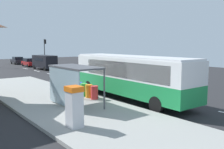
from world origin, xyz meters
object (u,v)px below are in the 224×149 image
at_px(recycling_bin_red, 94,93).
at_px(bus_shelter, 71,76).
at_px(sedan_far, 29,62).
at_px(recycling_bin_green, 84,90).
at_px(bus, 130,75).
at_px(recycling_bin_blue, 79,88).
at_px(ticket_machine, 74,106).
at_px(white_van, 45,61).
at_px(recycling_bin_orange, 89,91).
at_px(sedan_near, 17,60).
at_px(traffic_light_near_side, 45,48).

relative_size(recycling_bin_red, bus_shelter, 0.24).
distance_m(sedan_far, recycling_bin_green, 30.12).
height_order(bus, sedan_far, bus).
distance_m(recycling_bin_blue, bus_shelter, 3.83).
relative_size(sedan_far, ticket_machine, 2.30).
relative_size(bus, white_van, 2.10).
relative_size(recycling_bin_blue, bus_shelter, 0.24).
bearing_deg(recycling_bin_orange, sedan_near, 80.06).
height_order(sedan_far, recycling_bin_blue, sedan_far).
bearing_deg(recycling_bin_green, recycling_bin_blue, 90.00).
xyz_separation_m(sedan_far, recycling_bin_blue, (-6.50, -28.71, -0.14)).
height_order(sedan_near, bus_shelter, bus_shelter).
relative_size(sedan_far, recycling_bin_red, 4.69).
distance_m(ticket_machine, recycling_bin_blue, 7.56).
distance_m(traffic_light_near_side, bus_shelter, 33.88).
bearing_deg(recycling_bin_blue, ticket_machine, -122.45).
bearing_deg(ticket_machine, recycling_bin_orange, 50.81).
xyz_separation_m(sedan_near, recycling_bin_green, (-6.50, -36.38, -0.14)).
height_order(recycling_bin_orange, recycling_bin_blue, same).
distance_m(ticket_machine, recycling_bin_green, 6.98).
height_order(sedan_near, recycling_bin_red, sedan_near).
height_order(white_van, ticket_machine, white_van).
bearing_deg(recycling_bin_blue, traffic_light_near_side, 71.46).
relative_size(ticket_machine, recycling_bin_blue, 2.04).
distance_m(recycling_bin_red, bus_shelter, 2.73).
xyz_separation_m(bus, sedan_near, (4.01, 38.74, -1.05)).
xyz_separation_m(bus, ticket_machine, (-6.54, -3.30, -0.67)).
relative_size(white_van, recycling_bin_green, 5.55).
distance_m(sedan_near, recycling_bin_blue, 36.27).
relative_size(ticket_machine, traffic_light_near_side, 0.38).
distance_m(recycling_bin_red, recycling_bin_orange, 0.70).
height_order(sedan_far, traffic_light_near_side, traffic_light_near_side).
relative_size(sedan_far, traffic_light_near_side, 0.87).
bearing_deg(bus, recycling_bin_blue, 129.09).
distance_m(recycling_bin_red, recycling_bin_green, 1.40).
bearing_deg(sedan_near, ticket_machine, -104.08).
relative_size(bus, recycling_bin_red, 11.67).
bearing_deg(recycling_bin_orange, recycling_bin_green, 90.00).
height_order(white_van, bus_shelter, bus_shelter).
relative_size(sedan_near, recycling_bin_blue, 4.72).
height_order(sedan_near, ticket_machine, ticket_machine).
xyz_separation_m(sedan_far, recycling_bin_red, (-6.50, -30.81, -0.14)).
xyz_separation_m(traffic_light_near_side, bus_shelter, (-11.91, -31.69, -1.28)).
xyz_separation_m(bus, recycling_bin_green, (-2.49, 2.36, -1.19)).
relative_size(bus, bus_shelter, 2.77).
bearing_deg(recycling_bin_green, recycling_bin_orange, -90.00).
bearing_deg(traffic_light_near_side, recycling_bin_orange, -107.74).
bearing_deg(white_van, recycling_bin_green, -106.06).
distance_m(sedan_far, traffic_light_near_side, 4.12).
bearing_deg(recycling_bin_green, white_van, 73.94).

